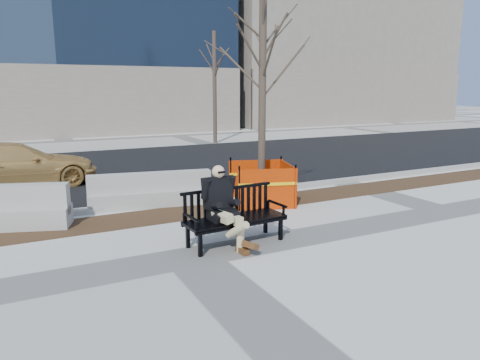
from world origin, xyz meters
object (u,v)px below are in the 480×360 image
(tree_fence, at_px, (261,203))
(jersey_barrier_right, at_px, (151,206))
(seated_man, at_px, (222,245))
(sedan, at_px, (17,187))
(bench, at_px, (235,244))

(tree_fence, xyz_separation_m, jersey_barrier_right, (-2.50, 0.93, 0.00))
(seated_man, distance_m, sedan, 7.70)
(bench, relative_size, tree_fence, 0.36)
(seated_man, height_order, jersey_barrier_right, seated_man)
(sedan, relative_size, jersey_barrier_right, 1.53)
(sedan, bearing_deg, seated_man, -158.46)
(sedan, height_order, jersey_barrier_right, sedan)
(seated_man, relative_size, sedan, 0.33)
(bench, relative_size, seated_man, 1.31)
(tree_fence, bearing_deg, jersey_barrier_right, 159.62)
(sedan, distance_m, jersey_barrier_right, 4.71)
(tree_fence, height_order, jersey_barrier_right, tree_fence)
(bench, height_order, tree_fence, tree_fence)
(bench, bearing_deg, tree_fence, 47.40)
(bench, bearing_deg, sedan, 112.18)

